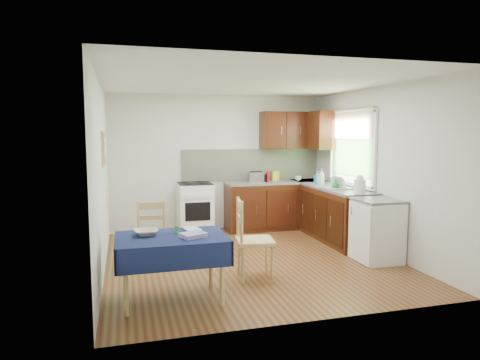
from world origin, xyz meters
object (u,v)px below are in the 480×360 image
object	(u,v)px
chair_far	(152,231)
chair_near	(251,237)
dining_table	(172,246)
dish_rack	(338,187)
toaster	(256,177)
sandwich_press	(259,177)
kettle	(360,185)

from	to	relation	value
chair_far	chair_near	distance (m)	1.41
dining_table	dish_rack	distance (m)	3.38
chair_far	toaster	bearing A→B (deg)	-131.15
dining_table	sandwich_press	bearing A→B (deg)	59.39
dining_table	sandwich_press	world-z (taller)	sandwich_press
chair_far	chair_near	world-z (taller)	chair_near
dish_rack	dining_table	bearing A→B (deg)	-131.33
dining_table	sandwich_press	xyz separation A→B (m)	(1.96, 3.04, 0.39)
dining_table	sandwich_press	distance (m)	3.64
dining_table	kettle	xyz separation A→B (m)	(2.92, 1.11, 0.43)
chair_far	dish_rack	world-z (taller)	dish_rack
chair_far	sandwich_press	xyz separation A→B (m)	(2.09, 1.79, 0.50)
dining_table	toaster	xyz separation A→B (m)	(1.87, 2.96, 0.39)
dining_table	chair_far	bearing A→B (deg)	97.77
sandwich_press	dish_rack	size ratio (longest dim) A/B	0.70
chair_near	dish_rack	world-z (taller)	dish_rack
toaster	dish_rack	bearing A→B (deg)	-52.10
dining_table	chair_near	distance (m)	1.11
toaster	dish_rack	xyz separation A→B (m)	(1.02, -1.24, -0.07)
chair_near	dish_rack	xyz separation A→B (m)	(1.87, 1.28, 0.39)
chair_near	toaster	bearing A→B (deg)	-10.72
chair_far	sandwich_press	size ratio (longest dim) A/B	3.00
dining_table	chair_far	world-z (taller)	chair_far
kettle	chair_near	bearing A→B (deg)	-160.38
sandwich_press	dish_rack	distance (m)	1.62
toaster	sandwich_press	bearing A→B (deg)	41.46
sandwich_press	dining_table	bearing A→B (deg)	-112.97
dining_table	chair_far	distance (m)	1.27
chair_far	kettle	size ratio (longest dim) A/B	3.18
chair_far	toaster	world-z (taller)	toaster
kettle	chair_far	bearing A→B (deg)	177.33
dish_rack	sandwich_press	bearing A→B (deg)	142.82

